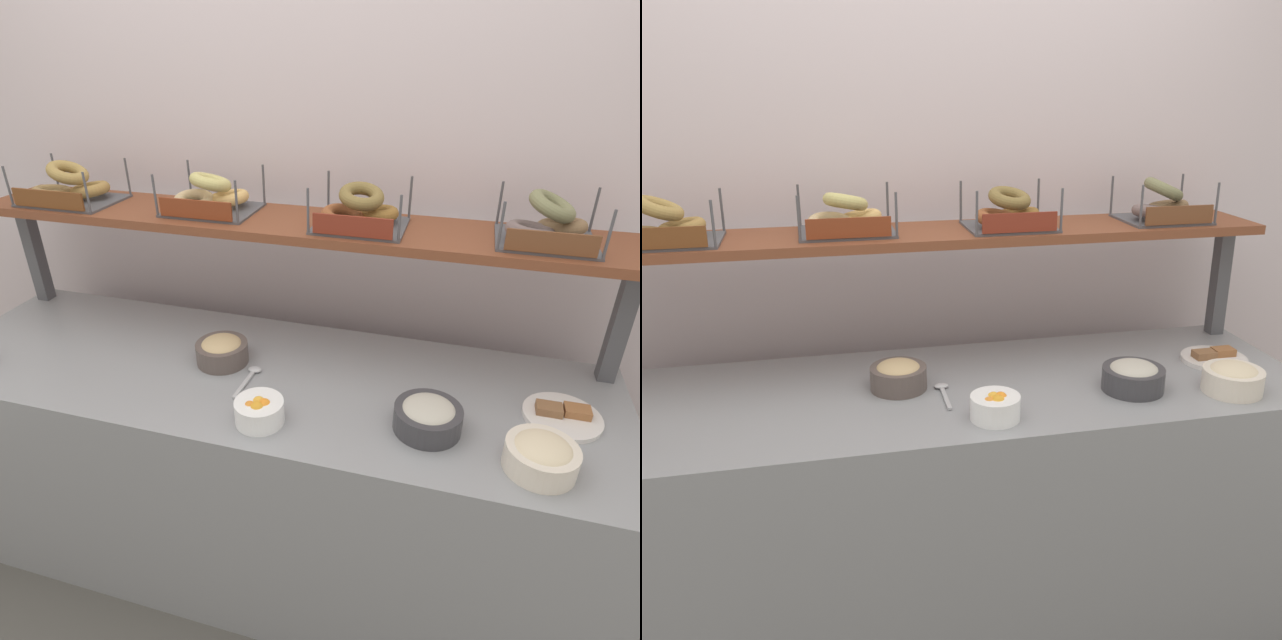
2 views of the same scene
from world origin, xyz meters
TOP-DOWN VIEW (x-y plane):
  - ground_plane at (0.00, 0.00)m, footprint 8.00×8.00m
  - back_wall at (0.00, 0.55)m, footprint 3.44×0.06m
  - deli_counter at (0.00, 0.00)m, footprint 2.24×0.70m
  - shelf_riser_right at (1.06, 0.27)m, footprint 0.05×0.05m
  - upper_shelf at (0.00, 0.27)m, footprint 2.20×0.32m
  - bowl_hummus at (-0.15, 0.03)m, footprint 0.17×0.17m
  - bowl_potato_salad at (0.83, -0.21)m, footprint 0.18×0.18m
  - bowl_fruit_salad at (0.09, -0.23)m, footprint 0.14×0.14m
  - bowl_tuna_salad at (0.54, -0.13)m, footprint 0.19×0.19m
  - serving_plate_white at (0.91, 0.02)m, footprint 0.22×0.22m
  - serving_spoon_near_plate at (-0.02, -0.04)m, footprint 0.04×0.18m
  - bagel_basket_everything at (-0.80, 0.25)m, footprint 0.33×0.25m
  - bagel_basket_plain at (-0.27, 0.28)m, footprint 0.30×0.24m
  - bagel_basket_cinnamon_raisin at (0.25, 0.25)m, footprint 0.29×0.26m
  - bagel_basket_poppy at (0.80, 0.26)m, footprint 0.29×0.27m

SIDE VIEW (x-z plane):
  - ground_plane at x=0.00m, z-range 0.00..0.00m
  - deli_counter at x=0.00m, z-range 0.00..0.85m
  - serving_spoon_near_plate at x=-0.02m, z-range 0.85..0.86m
  - serving_plate_white at x=0.91m, z-range 0.84..0.88m
  - bowl_fruit_salad at x=0.09m, z-range 0.85..0.93m
  - bowl_tuna_salad at x=0.54m, z-range 0.85..0.94m
  - bowl_hummus at x=-0.15m, z-range 0.85..0.94m
  - bowl_potato_salad at x=0.83m, z-range 0.85..0.94m
  - shelf_riser_right at x=1.06m, z-range 0.85..1.25m
  - back_wall at x=0.00m, z-range 0.00..2.40m
  - upper_shelf at x=0.00m, z-range 1.25..1.28m
  - bagel_basket_cinnamon_raisin at x=0.25m, z-range 1.26..1.40m
  - bagel_basket_everything at x=-0.80m, z-range 1.25..1.40m
  - bagel_basket_plain at x=-0.27m, z-range 1.26..1.40m
  - bagel_basket_poppy at x=0.80m, z-range 1.25..1.41m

